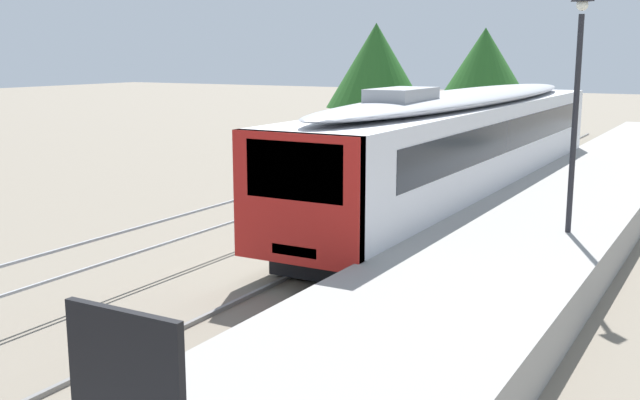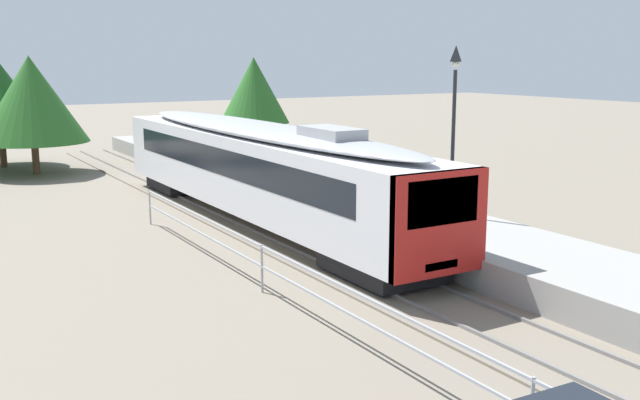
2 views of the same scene
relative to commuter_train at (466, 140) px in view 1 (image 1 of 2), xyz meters
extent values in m
plane|color=slate|center=(-3.00, -5.94, -2.15)|extent=(160.00, 160.00, 0.00)
cube|color=slate|center=(0.00, -5.94, -2.12)|extent=(3.20, 60.00, 0.06)
cube|color=slate|center=(-0.72, -5.94, -2.05)|extent=(0.08, 60.00, 0.08)
cube|color=slate|center=(0.72, -5.94, -2.05)|extent=(0.08, 60.00, 0.08)
cube|color=silver|center=(0.00, 0.11, -0.18)|extent=(2.80, 20.11, 2.55)
cube|color=red|center=(0.00, -9.85, -0.18)|extent=(2.80, 0.24, 2.55)
cube|color=black|center=(0.00, -9.93, 0.38)|extent=(2.13, 0.08, 1.12)
cube|color=black|center=(0.00, 0.11, 0.22)|extent=(2.82, 16.89, 0.92)
ellipsoid|color=#9EA0A5|center=(0.00, 0.11, 1.27)|extent=(2.69, 19.30, 0.44)
cube|color=#9EA0A5|center=(0.00, -4.92, 1.55)|extent=(1.10, 2.20, 0.36)
cube|color=#EAE5C6|center=(0.00, -9.92, -1.18)|extent=(1.00, 0.10, 0.20)
cube|color=black|center=(0.00, -7.55, -1.73)|extent=(2.24, 3.20, 0.55)
cube|color=black|center=(0.00, 7.76, -1.73)|extent=(2.24, 3.20, 0.55)
cube|color=#999691|center=(3.25, -5.94, -1.70)|extent=(3.90, 60.00, 0.90)
cylinder|color=#232328|center=(4.19, -5.43, 1.05)|extent=(0.12, 0.12, 4.60)
sphere|color=silver|center=(4.19, -5.43, 3.53)|extent=(0.24, 0.24, 0.24)
cube|color=black|center=(3.18, -17.75, 0.10)|extent=(1.20, 0.08, 0.90)
cylinder|color=#9EA0A5|center=(-3.30, -6.94, -1.52)|extent=(0.06, 0.06, 1.25)
cylinder|color=#9EA0A5|center=(-3.30, 2.06, -1.52)|extent=(0.06, 0.06, 1.25)
cylinder|color=brown|center=(-5.78, 19.82, -1.31)|extent=(0.36, 0.36, 1.68)
cone|color=#1E4C1E|center=(-5.78, 19.82, 1.64)|extent=(5.54, 5.54, 4.23)
cylinder|color=brown|center=(-4.68, 16.35, -1.33)|extent=(0.36, 0.36, 1.64)
cone|color=#286023|center=(-4.68, 16.35, 1.67)|extent=(5.50, 5.50, 4.36)
cylinder|color=brown|center=(-10.61, 15.91, -1.25)|extent=(0.36, 0.36, 1.80)
cone|color=#286023|center=(-10.61, 15.91, 1.92)|extent=(5.42, 5.42, 4.54)
camera|label=1|loc=(7.39, -21.97, 2.56)|focal=42.52mm
camera|label=2|loc=(-11.12, -22.92, 3.70)|focal=40.90mm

